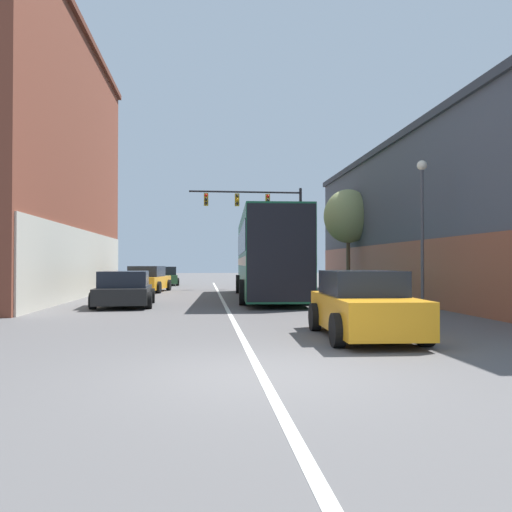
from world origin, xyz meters
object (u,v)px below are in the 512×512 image
Objects in this scene: parked_car_left_mid at (124,290)px; hatchback_foreground at (363,306)px; parked_car_left_far at (165,277)px; street_lamp at (422,223)px; parked_car_left_near at (148,280)px; street_tree_near at (348,217)px; bus at (267,253)px; traffic_signal_gantry at (264,214)px.

hatchback_foreground is at bearing -146.73° from parked_car_left_mid.
street_lamp is (10.04, -22.24, 2.30)m from parked_car_left_far.
parked_car_left_near is (-6.65, 18.33, 0.01)m from hatchback_foreground.
hatchback_foreground is 16.70m from street_tree_near.
parked_car_left_far is at bearing 24.56° from bus.
parked_car_left_mid is at bearing -146.85° from street_tree_near.
street_tree_near is at bearing -55.39° from traffic_signal_gantry.
parked_car_left_far is 16.14m from street_tree_near.
parked_car_left_near reaches higher than parked_car_left_far.
hatchback_foreground is at bearing -105.37° from street_tree_near.
bus is 3.22× the size of hatchback_foreground.
parked_car_left_near is at bearing -156.63° from traffic_signal_gantry.
traffic_signal_gantry reaches higher than parked_car_left_near.
traffic_signal_gantry is (0.94, 8.82, 2.75)m from bus.
street_tree_near is (4.33, 15.75, 3.48)m from hatchback_foreground.
bus is at bearing -96.11° from traffic_signal_gantry.
hatchback_foreground is 0.99× the size of parked_car_left_far.
street_lamp is at bearing -113.20° from parked_car_left_mid.
traffic_signal_gantry reaches higher than hatchback_foreground.
street_tree_near reaches higher than parked_car_left_far.
street_lamp reaches higher than parked_car_left_mid.
bus is at bearing -146.71° from street_tree_near.
parked_car_left_near reaches higher than parked_car_left_mid.
parked_car_left_near is at bearing 49.59° from bus.
bus is 2.55× the size of street_lamp.
hatchback_foreground is at bearing -174.87° from bus.
bus is 1.74× the size of traffic_signal_gantry.
street_tree_near reaches higher than hatchback_foreground.
parked_car_left_near is 0.95× the size of street_lamp.
bus is 8.53m from parked_car_left_near.
street_tree_near reaches higher than bus.
parked_car_left_mid is 0.76× the size of street_tree_near.
traffic_signal_gantry reaches higher than parked_car_left_far.
street_tree_near is at bearing -53.91° from bus.
bus is 6.15m from street_tree_near.
street_tree_near is (0.68, 10.70, 1.22)m from street_lamp.
street_lamp is (3.65, 5.05, 2.26)m from hatchback_foreground.
parked_car_left_mid is 13.37m from street_tree_near.
parked_car_left_near is 9.63m from parked_car_left_mid.
traffic_signal_gantry is at bearing -3.31° from bus.
street_tree_near is (3.90, -5.64, -0.67)m from traffic_signal_gantry.
street_tree_near is (10.97, -2.59, 3.48)m from parked_car_left_near.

